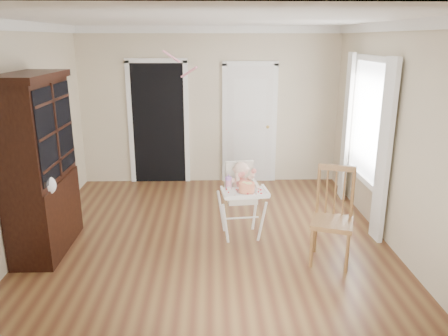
{
  "coord_description": "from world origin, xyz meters",
  "views": [
    {
      "loc": [
        0.03,
        -5.11,
        2.5
      ],
      "look_at": [
        0.18,
        0.05,
        0.96
      ],
      "focal_mm": 35.0,
      "sensor_mm": 36.0,
      "label": 1
    }
  ],
  "objects_px": {
    "china_cabinet": "(40,166)",
    "dining_chair": "(332,219)",
    "sippy_cup": "(229,182)",
    "cake": "(247,187)",
    "high_chair": "(241,192)"
  },
  "relations": [
    {
      "from": "cake",
      "to": "sippy_cup",
      "type": "relative_size",
      "value": 1.3
    },
    {
      "from": "cake",
      "to": "china_cabinet",
      "type": "xyz_separation_m",
      "value": [
        -2.44,
        -0.07,
        0.32
      ]
    },
    {
      "from": "cake",
      "to": "china_cabinet",
      "type": "bearing_deg",
      "value": -178.45
    },
    {
      "from": "cake",
      "to": "dining_chair",
      "type": "bearing_deg",
      "value": -25.92
    },
    {
      "from": "high_chair",
      "to": "sippy_cup",
      "type": "relative_size",
      "value": 5.1
    },
    {
      "from": "high_chair",
      "to": "dining_chair",
      "type": "bearing_deg",
      "value": -40.6
    },
    {
      "from": "china_cabinet",
      "to": "dining_chair",
      "type": "xyz_separation_m",
      "value": [
        3.39,
        -0.39,
        -0.55
      ]
    },
    {
      "from": "china_cabinet",
      "to": "high_chair",
      "type": "bearing_deg",
      "value": 6.89
    },
    {
      "from": "cake",
      "to": "sippy_cup",
      "type": "bearing_deg",
      "value": 151.65
    },
    {
      "from": "high_chair",
      "to": "sippy_cup",
      "type": "distance_m",
      "value": 0.26
    },
    {
      "from": "sippy_cup",
      "to": "dining_chair",
      "type": "bearing_deg",
      "value": -26.38
    },
    {
      "from": "china_cabinet",
      "to": "dining_chair",
      "type": "bearing_deg",
      "value": -6.64
    },
    {
      "from": "cake",
      "to": "sippy_cup",
      "type": "height_order",
      "value": "sippy_cup"
    },
    {
      "from": "cake",
      "to": "sippy_cup",
      "type": "distance_m",
      "value": 0.25
    },
    {
      "from": "high_chair",
      "to": "cake",
      "type": "distance_m",
      "value": 0.27
    }
  ]
}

